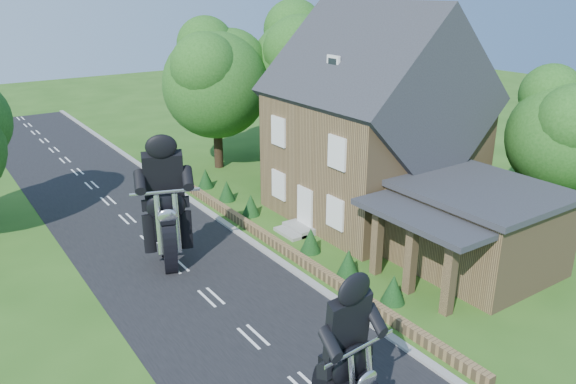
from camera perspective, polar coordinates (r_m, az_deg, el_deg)
ground at (r=18.96m, az=-3.56°, el=-14.50°), size 120.00×120.00×0.00m
road at (r=18.96m, az=-3.56°, el=-14.47°), size 7.00×80.00×0.02m
kerb at (r=20.71m, az=5.28°, el=-11.08°), size 0.30×80.00×0.12m
garden_wall at (r=24.52m, az=-0.98°, el=-5.38°), size 0.30×22.00×0.40m
house at (r=27.52m, az=8.68°, el=6.43°), size 9.54×8.64×10.24m
annex at (r=23.58m, az=18.46°, el=-3.39°), size 7.05×5.94×3.44m
tree_annex_side at (r=29.08m, az=26.57°, el=5.97°), size 5.64×5.20×7.48m
tree_house_right at (r=33.47m, az=13.56°, el=10.02°), size 6.51×6.00×8.40m
tree_behind_house at (r=37.20m, az=2.28°, el=13.14°), size 7.81×7.20×10.08m
tree_behind_left at (r=34.91m, az=-6.86°, el=11.74°), size 6.94×6.40×9.16m
shrub_a at (r=20.82m, az=10.66°, el=-9.63°), size 0.90×0.90×1.10m
shrub_b at (r=22.41m, az=6.16°, el=-7.10°), size 0.90×0.90×1.10m
shrub_c at (r=24.15m, az=2.32°, el=-4.89°), size 0.90×0.90×1.10m
shrub_d at (r=27.98m, az=-3.80°, el=-1.30°), size 0.90×0.90×1.10m
shrub_e at (r=30.03m, az=-6.24°, el=0.14°), size 0.90×0.90×1.10m
shrub_f at (r=32.14m, az=-8.37°, el=1.40°), size 0.90×0.90×1.10m
motorcycle_follow at (r=23.41m, az=-12.00°, el=-5.44°), size 1.00×1.84×1.66m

